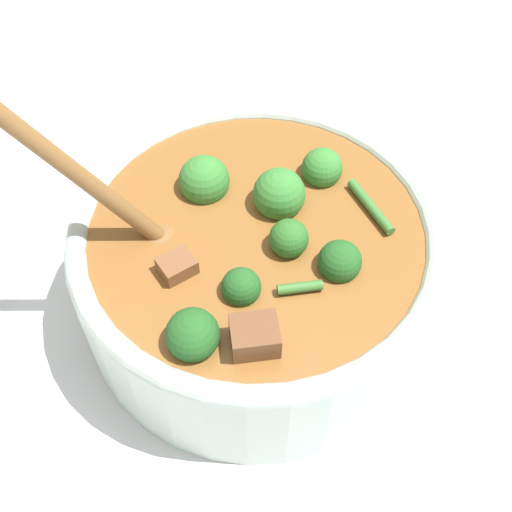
% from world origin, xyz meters
% --- Properties ---
extents(ground_plane, '(4.00, 4.00, 0.00)m').
position_xyz_m(ground_plane, '(0.00, 0.00, 0.00)').
color(ground_plane, silver).
extents(stew_bowl, '(0.27, 0.27, 0.23)m').
position_xyz_m(stew_bowl, '(-0.00, 0.00, 0.06)').
color(stew_bowl, '#B2C6BC').
rests_on(stew_bowl, ground_plane).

